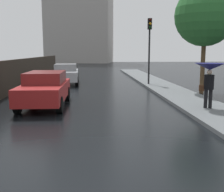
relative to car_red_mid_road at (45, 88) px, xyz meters
name	(u,v)px	position (x,y,z in m)	size (l,w,h in m)	color
ground	(74,167)	(1.69, -6.82, -0.80)	(120.00, 120.00, 0.00)	black
car_red_mid_road	(45,88)	(0.00, 0.00, 0.00)	(1.90, 4.51, 1.51)	maroon
car_silver_far_ahead	(66,74)	(0.14, 8.41, -0.01)	(1.97, 4.46, 1.50)	#B2B5BA
pedestrian_with_umbrella_near	(209,72)	(6.72, -1.68, 0.82)	(1.17, 1.17, 1.81)	black
traffic_light	(149,39)	(6.06, 6.89, 2.46)	(0.26, 0.39, 4.51)	black
street_tree_mid	(205,16)	(8.41, 3.18, 3.57)	(3.39, 3.39, 6.07)	#4C3823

